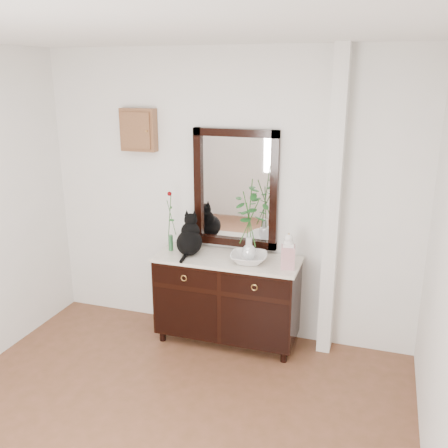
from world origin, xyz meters
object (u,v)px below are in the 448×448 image
(lotus_bowl, at_px, (249,258))
(sideboard, at_px, (227,295))
(cat, at_px, (189,234))
(ginger_jar, at_px, (288,251))

(lotus_bowl, bearing_deg, sideboard, 165.59)
(cat, distance_m, lotus_bowl, 0.60)
(sideboard, relative_size, ginger_jar, 4.18)
(cat, xyz_separation_m, ginger_jar, (0.94, -0.06, -0.03))
(sideboard, bearing_deg, lotus_bowl, -14.41)
(sideboard, height_order, cat, cat)
(cat, bearing_deg, sideboard, -6.01)
(lotus_bowl, bearing_deg, cat, 176.25)
(sideboard, bearing_deg, cat, -177.26)
(ginger_jar, bearing_deg, sideboard, 172.32)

